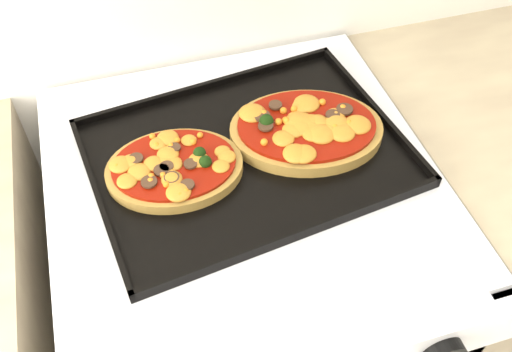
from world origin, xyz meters
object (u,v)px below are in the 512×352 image
object	(u,v)px
stove	(247,313)
pizza_right	(306,128)
baking_tray	(247,152)
pizza_left	(174,167)

from	to	relation	value
stove	pizza_right	bearing A→B (deg)	18.87
baking_tray	pizza_right	xyz separation A→B (m)	(0.10, 0.01, 0.02)
stove	pizza_right	size ratio (longest dim) A/B	3.74
pizza_right	stove	bearing A→B (deg)	-161.13
stove	pizza_right	distance (m)	0.50
stove	baking_tray	xyz separation A→B (m)	(0.01, 0.03, 0.47)
stove	pizza_right	xyz separation A→B (m)	(0.12, 0.04, 0.48)
pizza_left	pizza_right	size ratio (longest dim) A/B	0.85
stove	pizza_right	world-z (taller)	pizza_right
stove	pizza_left	world-z (taller)	pizza_left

